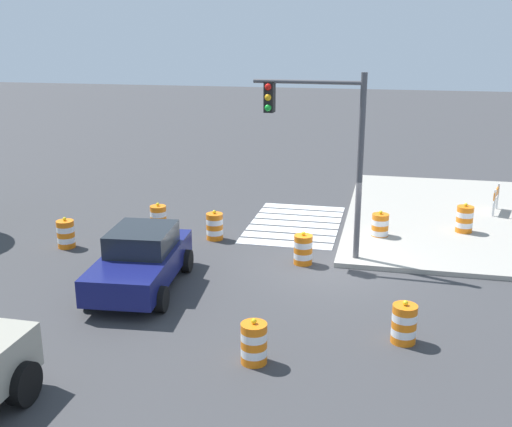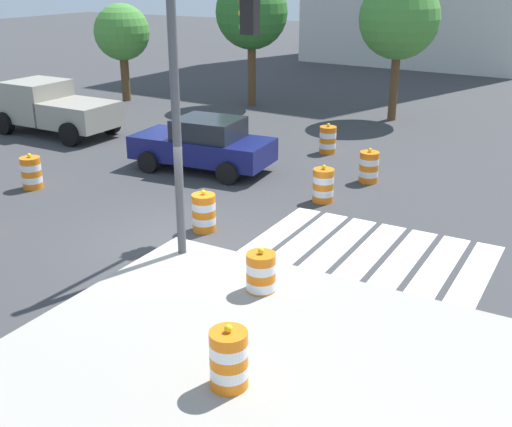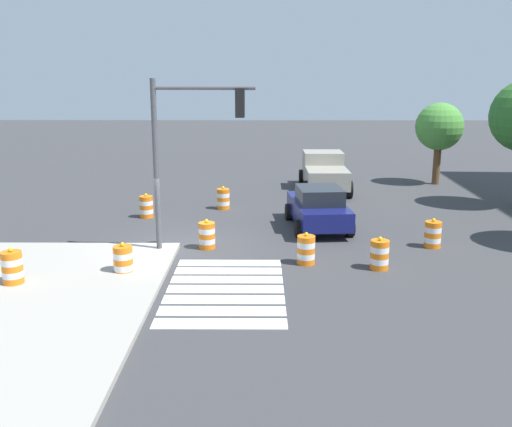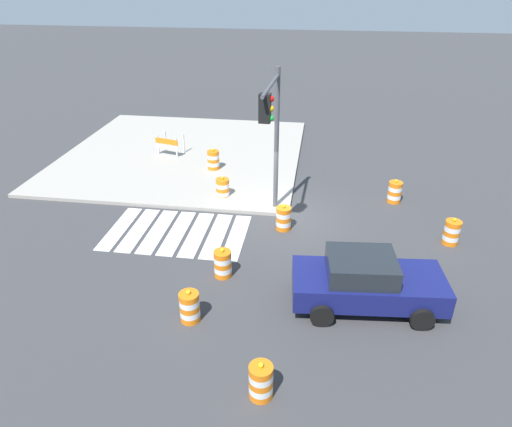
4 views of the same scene
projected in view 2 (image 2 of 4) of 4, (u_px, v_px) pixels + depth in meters
The scene contains 15 objects.
ground_plane at pixel (177, 243), 14.36m from camera, with size 120.00×120.00×0.00m, color #38383A.
crosswalk_stripes at pixel (371, 250), 13.96m from camera, with size 5.10×3.20×0.02m.
sports_car at pixel (204, 144), 19.30m from camera, with size 4.44×2.43×1.63m.
pickup_truck at pixel (49, 108), 23.63m from camera, with size 5.16×2.36×1.92m.
traffic_barrel_near_corner at pixel (204, 212), 14.90m from camera, with size 0.56×0.56×1.02m.
traffic_barrel_median_near at pixel (328, 140), 21.23m from camera, with size 0.56×0.56×1.02m.
traffic_barrel_median_far at pixel (31, 173), 17.79m from camera, with size 0.56×0.56×1.02m.
traffic_barrel_far_curb at pixel (323, 185), 16.76m from camera, with size 0.56×0.56×1.02m.
traffic_barrel_lane_center at pixel (369, 167), 18.32m from camera, with size 0.56×0.56×1.02m.
traffic_barrel_opposite_curb at pixel (261, 275), 11.84m from camera, with size 0.56×0.56×1.02m.
traffic_barrel_on_sidewalk at pixel (229, 359), 9.05m from camera, with size 0.56×0.56×1.02m.
traffic_light_pole at pixel (208, 68), 13.08m from camera, with size 0.48×3.29×5.50m.
street_tree_streetside_near at pixel (252, 13), 27.37m from camera, with size 3.14×3.14×5.62m.
street_tree_streetside_mid at pixel (399, 19), 24.62m from camera, with size 3.17×3.17×5.60m.
street_tree_streetside_far at pixel (122, 33), 28.76m from camera, with size 2.53×2.53×4.39m.
Camera 2 is at (8.07, -10.52, 5.83)m, focal length 44.30 mm.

